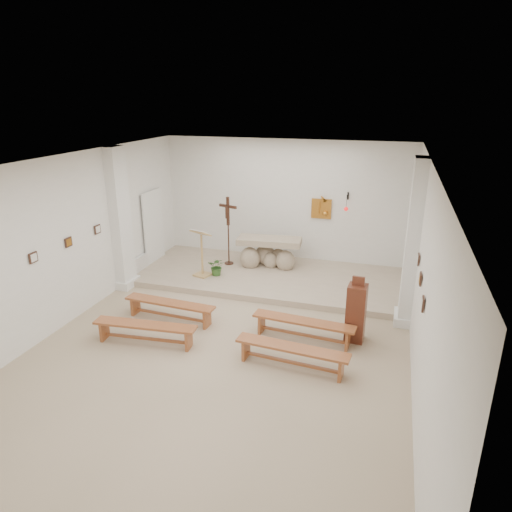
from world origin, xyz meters
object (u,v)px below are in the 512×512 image
(altar, at_px, (268,254))
(bench_right_second, at_px, (292,352))
(donation_pedestal, at_px, (356,313))
(bench_left_second, at_px, (145,329))
(bench_right_front, at_px, (303,325))
(crucifix_stand, at_px, (228,226))
(bench_left_front, at_px, (170,306))
(lectern, at_px, (201,253))

(altar, relative_size, bench_right_second, 0.86)
(donation_pedestal, bearing_deg, bench_left_second, -157.53)
(altar, xyz_separation_m, bench_right_front, (1.66, -3.43, -0.17))
(crucifix_stand, relative_size, bench_left_second, 0.92)
(donation_pedestal, relative_size, bench_right_front, 0.66)
(bench_right_front, distance_m, bench_left_second, 3.09)
(crucifix_stand, relative_size, donation_pedestal, 1.40)
(bench_left_second, bearing_deg, bench_left_front, 85.03)
(crucifix_stand, bearing_deg, bench_right_second, -37.93)
(lectern, height_order, bench_left_second, lectern)
(donation_pedestal, xyz_separation_m, bench_right_front, (-0.97, -0.30, -0.27))
(lectern, relative_size, donation_pedestal, 0.95)
(altar, height_order, bench_right_front, altar)
(altar, height_order, bench_right_second, altar)
(altar, relative_size, bench_right_front, 0.86)
(bench_left_second, xyz_separation_m, bench_right_second, (2.91, 0.00, 0.00))
(bench_left_front, bearing_deg, crucifix_stand, 91.14)
(bench_left_second, bearing_deg, donation_pedestal, 14.00)
(lectern, relative_size, bench_right_front, 0.62)
(bench_left_second, height_order, bench_right_second, same)
(bench_right_second, bearing_deg, lectern, 138.60)
(crucifix_stand, distance_m, bench_right_second, 5.21)
(lectern, xyz_separation_m, crucifix_stand, (0.36, 1.04, 0.46))
(lectern, distance_m, bench_left_second, 3.32)
(bench_right_second, bearing_deg, altar, 115.41)
(crucifix_stand, bearing_deg, lectern, -89.57)
(lectern, bearing_deg, bench_right_second, -30.29)
(altar, xyz_separation_m, lectern, (-1.46, -1.19, 0.29))
(altar, height_order, bench_left_front, altar)
(altar, bearing_deg, bench_right_front, -69.56)
(altar, xyz_separation_m, bench_right_second, (1.66, -4.47, -0.17))
(bench_left_second, bearing_deg, lectern, 88.70)
(crucifix_stand, height_order, bench_right_second, crucifix_stand)
(bench_left_second, bearing_deg, bench_right_second, -4.97)
(bench_left_front, height_order, bench_right_front, same)
(crucifix_stand, height_order, bench_left_second, crucifix_stand)
(lectern, height_order, crucifix_stand, crucifix_stand)
(crucifix_stand, bearing_deg, bench_left_second, -72.53)
(bench_right_front, bearing_deg, bench_left_second, -155.50)
(donation_pedestal, height_order, bench_right_front, donation_pedestal)
(altar, xyz_separation_m, bench_left_second, (-1.25, -4.47, -0.17))
(bench_right_front, bearing_deg, altar, 120.74)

